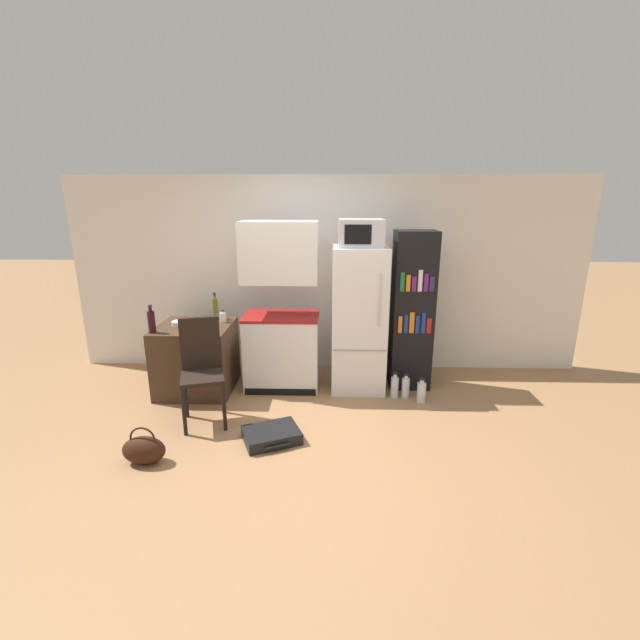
# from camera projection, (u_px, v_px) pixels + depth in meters

# --- Properties ---
(ground_plane) EXTENTS (24.00, 24.00, 0.00)m
(ground_plane) POSITION_uv_depth(u_px,v_px,m) (301.00, 448.00, 3.80)
(ground_plane) COLOR #A3754C
(wall_back) EXTENTS (6.40, 0.10, 2.42)m
(wall_back) POSITION_uv_depth(u_px,v_px,m) (327.00, 275.00, 5.39)
(wall_back) COLOR white
(wall_back) RESTS_ON ground_plane
(side_table) EXTENTS (0.81, 0.80, 0.77)m
(side_table) POSITION_uv_depth(u_px,v_px,m) (197.00, 358.00, 4.89)
(side_table) COLOR #422D1E
(side_table) RESTS_ON ground_plane
(kitchen_hutch) EXTENTS (0.86, 0.56, 1.91)m
(kitchen_hutch) POSITION_uv_depth(u_px,v_px,m) (281.00, 313.00, 4.85)
(kitchen_hutch) COLOR white
(kitchen_hutch) RESTS_ON ground_plane
(refrigerator) EXTENTS (0.60, 0.60, 1.64)m
(refrigerator) POSITION_uv_depth(u_px,v_px,m) (359.00, 320.00, 4.83)
(refrigerator) COLOR white
(refrigerator) RESTS_ON ground_plane
(microwave) EXTENTS (0.47, 0.43, 0.29)m
(microwave) POSITION_uv_depth(u_px,v_px,m) (361.00, 233.00, 4.56)
(microwave) COLOR #B7B7BC
(microwave) RESTS_ON refrigerator
(bookshelf) EXTENTS (0.45, 0.40, 1.81)m
(bookshelf) POSITION_uv_depth(u_px,v_px,m) (412.00, 311.00, 4.88)
(bookshelf) COLOR black
(bookshelf) RESTS_ON ground_plane
(bottle_wine_dark) EXTENTS (0.08, 0.08, 0.30)m
(bottle_wine_dark) POSITION_uv_depth(u_px,v_px,m) (151.00, 321.00, 4.49)
(bottle_wine_dark) COLOR black
(bottle_wine_dark) RESTS_ON side_table
(bottle_milk_white) EXTENTS (0.07, 0.07, 0.14)m
(bottle_milk_white) POSITION_uv_depth(u_px,v_px,m) (223.00, 317.00, 4.90)
(bottle_milk_white) COLOR white
(bottle_milk_white) RESTS_ON side_table
(bottle_olive_oil) EXTENTS (0.06, 0.06, 0.31)m
(bottle_olive_oil) POSITION_uv_depth(u_px,v_px,m) (215.00, 308.00, 5.02)
(bottle_olive_oil) COLOR #566619
(bottle_olive_oil) RESTS_ON side_table
(bowl) EXTENTS (0.16, 0.16, 0.05)m
(bowl) POSITION_uv_depth(u_px,v_px,m) (179.00, 323.00, 4.80)
(bowl) COLOR silver
(bowl) RESTS_ON side_table
(chair) EXTENTS (0.50, 0.50, 1.04)m
(chair) POSITION_uv_depth(u_px,v_px,m) (202.00, 362.00, 4.15)
(chair) COLOR black
(chair) RESTS_ON ground_plane
(suitcase_large_flat) EXTENTS (0.60, 0.53, 0.11)m
(suitcase_large_flat) POSITION_uv_depth(u_px,v_px,m) (272.00, 435.00, 3.91)
(suitcase_large_flat) COLOR black
(suitcase_large_flat) RESTS_ON ground_plane
(handbag) EXTENTS (0.36, 0.20, 0.33)m
(handbag) POSITION_uv_depth(u_px,v_px,m) (144.00, 450.00, 3.56)
(handbag) COLOR #33190F
(handbag) RESTS_ON ground_plane
(water_bottle_front) EXTENTS (0.09, 0.09, 0.28)m
(water_bottle_front) POSITION_uv_depth(u_px,v_px,m) (406.00, 387.00, 4.75)
(water_bottle_front) COLOR silver
(water_bottle_front) RESTS_ON ground_plane
(water_bottle_middle) EXTENTS (0.09, 0.09, 0.30)m
(water_bottle_middle) POSITION_uv_depth(u_px,v_px,m) (395.00, 387.00, 4.75)
(water_bottle_middle) COLOR silver
(water_bottle_middle) RESTS_ON ground_plane
(water_bottle_back) EXTENTS (0.09, 0.09, 0.28)m
(water_bottle_back) POSITION_uv_depth(u_px,v_px,m) (421.00, 392.00, 4.64)
(water_bottle_back) COLOR silver
(water_bottle_back) RESTS_ON ground_plane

